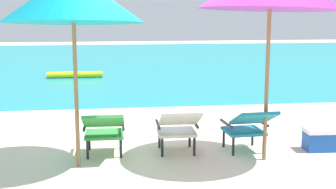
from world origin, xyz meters
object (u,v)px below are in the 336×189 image
(lounge_chair_left, at_px, (104,129))
(cooler_box, at_px, (321,139))
(swim_buoy, at_px, (75,75))
(lounge_chair_right, at_px, (248,125))
(lounge_chair_center, at_px, (178,127))

(lounge_chair_left, distance_m, cooler_box, 3.05)
(swim_buoy, relative_size, cooler_box, 3.30)
(swim_buoy, distance_m, lounge_chair_right, 8.32)
(swim_buoy, distance_m, cooler_box, 8.71)
(lounge_chair_left, distance_m, lounge_chair_right, 1.96)
(lounge_chair_left, xyz_separation_m, cooler_box, (3.04, -0.05, -0.24))
(lounge_chair_left, bearing_deg, cooler_box, -0.97)
(lounge_chair_left, relative_size, lounge_chair_right, 0.98)
(lounge_chair_right, bearing_deg, cooler_box, 2.09)
(swim_buoy, height_order, cooler_box, cooler_box)
(swim_buoy, xyz_separation_m, lounge_chair_center, (1.84, -7.76, 0.31))
(swim_buoy, height_order, lounge_chair_center, lounge_chair_center)
(lounge_chair_center, distance_m, cooler_box, 2.06)
(swim_buoy, height_order, lounge_chair_right, lounge_chair_right)
(lounge_chair_center, relative_size, lounge_chair_right, 0.98)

